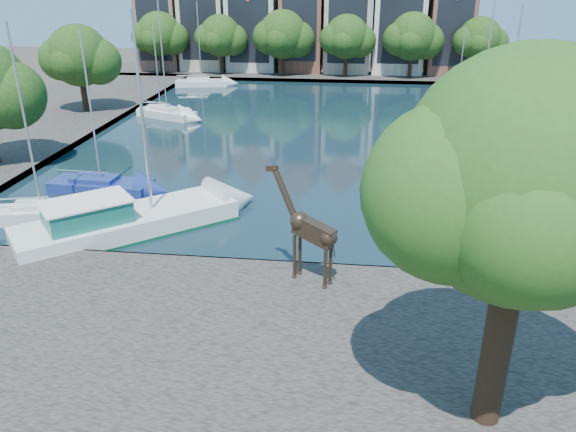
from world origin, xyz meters
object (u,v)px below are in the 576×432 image
Objects in this scene: giraffe_statue at (308,229)px; sailboat_left_a at (42,210)px; plane_tree at (530,187)px; motorsailer at (121,219)px; sailboat_right_a at (515,211)px.

sailboat_left_a is (-15.00, 5.57, -2.19)m from giraffe_statue.
plane_tree is 1.03× the size of sailboat_left_a.
motorsailer is 1.06× the size of sailboat_left_a.
plane_tree reaches higher than sailboat_right_a.
sailboat_left_a is (-5.02, 1.27, -0.26)m from motorsailer.
plane_tree is at bearing -31.82° from sailboat_left_a.
sailboat_left_a is 1.10× the size of sailboat_right_a.
giraffe_statue is at bearing -23.31° from motorsailer.
plane_tree is 2.23× the size of giraffe_statue.
motorsailer is (-15.93, 11.74, -6.76)m from plane_tree.
motorsailer is at bearing 156.69° from giraffe_statue.
giraffe_statue is (-5.96, 7.44, -4.83)m from plane_tree.
giraffe_statue is at bearing -140.92° from sailboat_right_a.
sailboat_right_a is (10.56, 8.58, -2.23)m from giraffe_statue.
sailboat_right_a is at bearing 73.95° from plane_tree.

